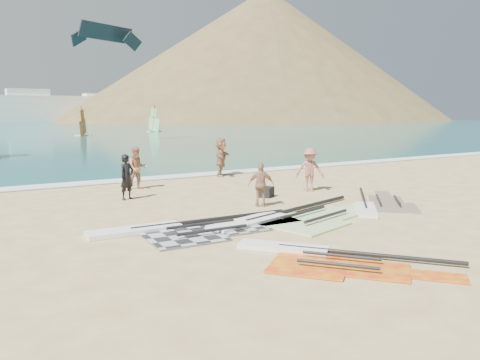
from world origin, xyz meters
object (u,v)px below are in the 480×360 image
person_wetsuit (127,177)px  beachgoer_left (137,168)px  rig_grey (184,229)px  rig_orange (377,205)px  beachgoer_right (221,157)px  rig_green (291,218)px  rig_red (322,258)px  gear_bag_near (267,192)px  beachgoer_back (261,185)px  beachgoer_mid (310,170)px

person_wetsuit → beachgoer_left: bearing=36.9°
rig_grey → beachgoer_left: beachgoer_left is taller
rig_orange → beachgoer_right: beachgoer_right is taller
beachgoer_left → rig_green: bearing=-70.0°
person_wetsuit → rig_orange: bearing=-63.9°
rig_green → beachgoer_left: 8.02m
rig_green → rig_grey: bearing=157.6°
rig_red → beachgoer_left: 11.15m
rig_grey → rig_orange: size_ratio=1.36×
rig_grey → person_wetsuit: 5.34m
rig_green → rig_orange: 3.73m
rig_orange → beachgoer_left: bearing=80.3°
rig_red → beachgoer_right: beachgoer_right is taller
gear_bag_near → beachgoer_back: size_ratio=0.40×
rig_red → person_wetsuit: 9.23m
rig_grey → gear_bag_near: size_ratio=10.06×
beachgoer_right → gear_bag_near: bearing=-152.5°
rig_red → gear_bag_near: bearing=114.8°
rig_orange → beachgoer_right: bearing=48.7°
person_wetsuit → beachgoer_left: size_ratio=0.95×
person_wetsuit → beachgoer_mid: bearing=-41.7°
rig_green → rig_orange: (3.73, 0.09, -0.00)m
rig_grey → beachgoer_mid: size_ratio=3.39×
rig_green → beachgoer_mid: 5.21m
rig_orange → beachgoer_left: beachgoer_left is taller
person_wetsuit → beachgoer_right: (5.96, 3.75, 0.12)m
rig_green → gear_bag_near: gear_bag_near is taller
rig_orange → person_wetsuit: (-6.93, 5.57, 0.78)m
beachgoer_back → beachgoer_right: beachgoer_right is taller
rig_red → gear_bag_near: (3.23, 6.89, 0.14)m
rig_red → beachgoer_mid: size_ratio=2.59×
rig_red → beachgoer_right: 13.64m
rig_red → beachgoer_mid: (5.42, 7.05, 0.83)m
beachgoer_right → beachgoer_left: bearing=149.2°
rig_grey → beachgoer_right: 10.92m
gear_bag_near → beachgoer_back: (-1.17, -1.39, 0.56)m
beachgoer_left → beachgoer_back: 6.11m
beachgoer_right → rig_grey: bearing=-174.2°
rig_grey → rig_orange: bearing=-0.5°
gear_bag_near → person_wetsuit: 5.18m
rig_red → beachgoer_left: size_ratio=2.60×
rig_orange → person_wetsuit: bearing=93.9°
beachgoer_mid → gear_bag_near: bearing=-144.8°
gear_bag_near → rig_green: bearing=-112.7°
rig_green → beachgoer_back: bearing=66.4°
rig_grey → rig_green: bearing=-4.8°
rig_orange → beachgoer_mid: (-0.08, 3.53, 0.83)m
rig_orange → rig_red: 6.53m
beachgoer_left → rig_grey: bearing=-94.8°
beachgoer_left → beachgoer_right: 5.17m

